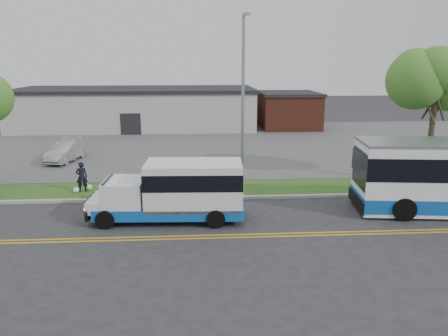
{
  "coord_description": "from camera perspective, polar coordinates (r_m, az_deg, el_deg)",
  "views": [
    {
      "loc": [
        0.41,
        -21.15,
        7.23
      ],
      "look_at": [
        1.89,
        1.58,
        1.6
      ],
      "focal_mm": 35.0,
      "sensor_mm": 36.0,
      "label": 1
    }
  ],
  "objects": [
    {
      "name": "tree_east",
      "position": [
        27.73,
        26.09,
        10.38
      ],
      "size": [
        5.2,
        5.2,
        8.33
      ],
      "color": "#372B1E",
      "rests_on": "verge"
    },
    {
      "name": "parked_car_b",
      "position": [
        35.15,
        -19.85,
        2.39
      ],
      "size": [
        2.21,
        4.48,
        1.25
      ],
      "primitive_type": "imported",
      "rotation": [
        0.0,
        0.0,
        0.11
      ],
      "color": "white",
      "rests_on": "parking_lot"
    },
    {
      "name": "commercial_building",
      "position": [
        48.84,
        -11.34,
        7.68
      ],
      "size": [
        25.4,
        10.4,
        4.35
      ],
      "color": "#9E9E99",
      "rests_on": "ground"
    },
    {
      "name": "parked_car_a",
      "position": [
        33.64,
        -19.99,
        1.98
      ],
      "size": [
        2.3,
        4.35,
        1.36
      ],
      "primitive_type": "imported",
      "rotation": [
        0.0,
        0.0,
        -0.22
      ],
      "color": "#9FA2A6",
      "rests_on": "parking_lot"
    },
    {
      "name": "parking_lot",
      "position": [
        38.82,
        -4.26,
        3.18
      ],
      "size": [
        80.0,
        25.0,
        0.1
      ],
      "primitive_type": "cube",
      "color": "#4C4C4F",
      "rests_on": "ground"
    },
    {
      "name": "streetlight_near",
      "position": [
        24.1,
        2.5,
        9.11
      ],
      "size": [
        0.35,
        1.53,
        9.5
      ],
      "color": "gray",
      "rests_on": "verge"
    },
    {
      "name": "brick_wing",
      "position": [
        48.51,
        8.39,
        7.5
      ],
      "size": [
        6.3,
        7.3,
        3.9
      ],
      "color": "brown",
      "rests_on": "ground"
    },
    {
      "name": "pedestrian",
      "position": [
        25.48,
        -18.1,
        -1.1
      ],
      "size": [
        0.71,
        0.58,
        1.7
      ],
      "primitive_type": "imported",
      "rotation": [
        0.0,
        0.0,
        3.46
      ],
      "color": "black",
      "rests_on": "verge"
    },
    {
      "name": "lane_line_south",
      "position": [
        18.48,
        -4.75,
        -9.19
      ],
      "size": [
        70.0,
        0.12,
        0.01
      ],
      "primitive_type": "cube",
      "color": "gold",
      "rests_on": "ground"
    },
    {
      "name": "curb",
      "position": [
        23.38,
        -4.55,
        -3.99
      ],
      "size": [
        80.0,
        0.3,
        0.15
      ],
      "primitive_type": "cube",
      "color": "#9E9B93",
      "rests_on": "ground"
    },
    {
      "name": "grocery_bag_left",
      "position": [
        25.5,
        -18.77,
        -2.74
      ],
      "size": [
        0.32,
        0.32,
        0.32
      ],
      "primitive_type": "sphere",
      "color": "white",
      "rests_on": "verge"
    },
    {
      "name": "grocery_bag_right",
      "position": [
        25.82,
        -17.2,
        -2.42
      ],
      "size": [
        0.32,
        0.32,
        0.32
      ],
      "primitive_type": "sphere",
      "color": "white",
      "rests_on": "verge"
    },
    {
      "name": "shuttle_bus",
      "position": [
        20.18,
        -5.94,
        -2.81
      ],
      "size": [
        7.24,
        2.67,
        2.73
      ],
      "rotation": [
        0.0,
        0.0,
        -0.04
      ],
      "color": "#0F50A3",
      "rests_on": "ground"
    },
    {
      "name": "verge",
      "position": [
        25.1,
        -4.5,
        -2.78
      ],
      "size": [
        80.0,
        3.3,
        0.1
      ],
      "primitive_type": "cube",
      "color": "#2A4918",
      "rests_on": "ground"
    },
    {
      "name": "ground",
      "position": [
        22.36,
        -4.58,
        -5.03
      ],
      "size": [
        140.0,
        140.0,
        0.0
      ],
      "primitive_type": "plane",
      "color": "#28282B",
      "rests_on": "ground"
    },
    {
      "name": "lane_line_north",
      "position": [
        18.75,
        -4.74,
        -8.83
      ],
      "size": [
        70.0,
        0.12,
        0.01
      ],
      "primitive_type": "cube",
      "color": "gold",
      "rests_on": "ground"
    }
  ]
}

